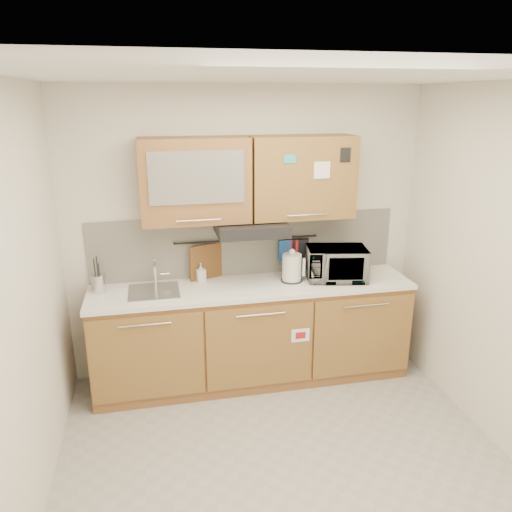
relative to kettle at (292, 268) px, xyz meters
name	(u,v)px	position (x,y,z in m)	size (l,w,h in m)	color
floor	(287,465)	(-0.36, -1.21, -1.04)	(3.20, 3.20, 0.00)	#9E9993
ceiling	(296,76)	(-0.36, -1.21, 1.56)	(3.20, 3.20, 0.00)	white
wall_back	(246,234)	(-0.36, 0.29, 0.26)	(3.20, 3.20, 0.00)	silver
wall_left	(18,317)	(-1.96, -1.21, 0.26)	(3.00, 3.00, 0.00)	silver
base_cabinet	(253,338)	(-0.36, -0.02, -0.63)	(2.80, 0.64, 0.88)	olive
countertop	(253,287)	(-0.36, -0.02, -0.14)	(2.82, 0.62, 0.04)	white
backsplash	(246,245)	(-0.36, 0.27, 0.16)	(2.80, 0.02, 0.56)	silver
upper_cabinets	(249,179)	(-0.36, 0.11, 0.79)	(1.82, 0.37, 0.70)	olive
range_hood	(251,228)	(-0.36, 0.04, 0.38)	(0.60, 0.46, 0.10)	black
sink	(154,291)	(-1.21, -0.01, -0.12)	(0.42, 0.40, 0.26)	silver
utensil_rail	(247,240)	(-0.36, 0.24, 0.22)	(0.02, 0.02, 1.30)	black
utensil_crock	(99,283)	(-1.66, 0.08, -0.04)	(0.16, 0.16, 0.31)	#BCBBC0
kettle	(292,268)	(0.00, 0.00, 0.00)	(0.22, 0.21, 0.30)	silver
toaster	(350,268)	(0.53, -0.04, -0.02)	(0.26, 0.17, 0.19)	black
microwave	(336,264)	(0.40, -0.03, 0.03)	(0.53, 0.36, 0.29)	#999999
soap_bottle	(201,272)	(-0.79, 0.17, -0.03)	(0.08, 0.08, 0.17)	#999999
cutting_board	(206,265)	(-0.74, 0.22, 0.01)	(0.31, 0.02, 0.39)	brown
oven_mitt	(285,250)	(-0.01, 0.22, 0.10)	(0.12, 0.03, 0.19)	#204D97
dark_pouch	(300,252)	(0.14, 0.22, 0.08)	(0.15, 0.04, 0.24)	black
pot_holder	(291,248)	(0.05, 0.22, 0.12)	(0.13, 0.02, 0.16)	red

